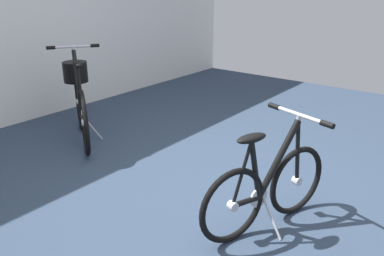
% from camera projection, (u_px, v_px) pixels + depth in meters
% --- Properties ---
extents(ground_plane, '(7.90, 7.90, 0.00)m').
position_uv_depth(ground_plane, '(209.00, 200.00, 2.97)').
color(ground_plane, '#2D3D51').
extents(folding_bike_foreground, '(1.04, 0.52, 0.77)m').
position_uv_depth(folding_bike_foreground, '(267.00, 187.00, 2.55)').
color(folding_bike_foreground, black).
rests_on(folding_bike_foreground, ground_plane).
extents(display_bike_left, '(0.80, 1.16, 0.94)m').
position_uv_depth(display_bike_left, '(79.00, 97.00, 4.04)').
color(display_bike_left, black).
rests_on(display_bike_left, ground_plane).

